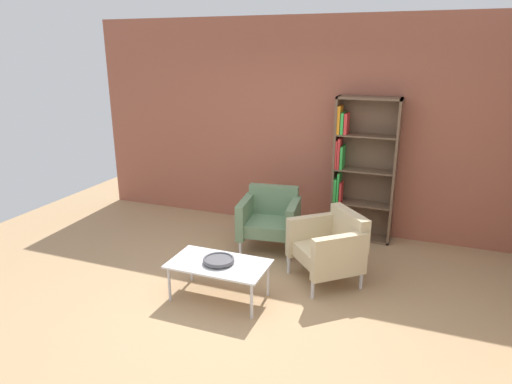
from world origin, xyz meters
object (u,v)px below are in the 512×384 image
bookshelf_tall (359,170)px  armchair_corner_red (330,245)px  armchair_spare_guest (270,218)px  decorative_bowl (219,260)px  coffee_table_low (219,266)px

bookshelf_tall → armchair_corner_red: (-0.06, -1.35, -0.53)m
armchair_corner_red → armchair_spare_guest: same height
decorative_bowl → armchair_spare_guest: bearing=86.9°
decorative_bowl → armchair_corner_red: 1.26m
coffee_table_low → armchair_spare_guest: (0.07, 1.36, 0.05)m
decorative_bowl → armchair_spare_guest: armchair_spare_guest is taller
armchair_corner_red → decorative_bowl: bearing=-91.8°
armchair_corner_red → coffee_table_low: bearing=-91.8°
coffee_table_low → armchair_spare_guest: bearing=86.9°
coffee_table_low → armchair_spare_guest: size_ratio=1.26×
coffee_table_low → armchair_corner_red: 1.26m
bookshelf_tall → armchair_spare_guest: size_ratio=2.39×
coffee_table_low → armchair_corner_red: size_ratio=1.05×
decorative_bowl → armchair_spare_guest: 1.36m
bookshelf_tall → coffee_table_low: (-1.03, -2.15, -0.57)m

